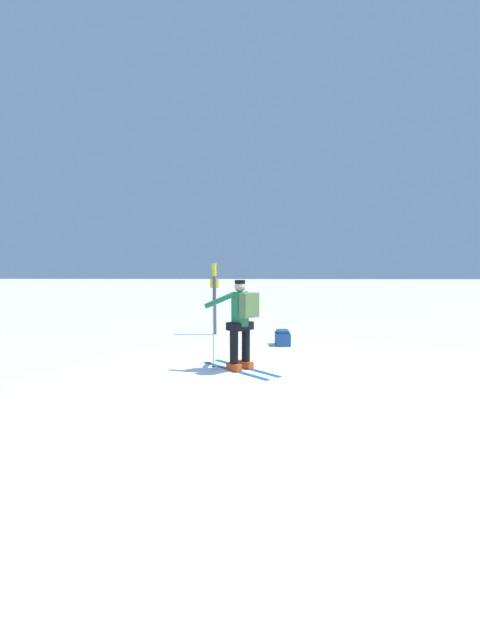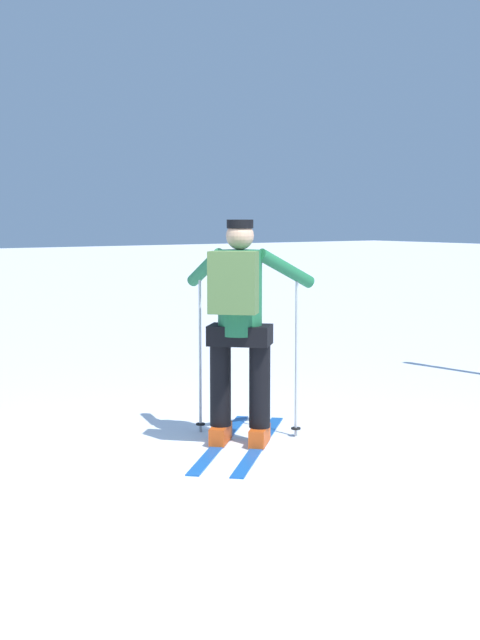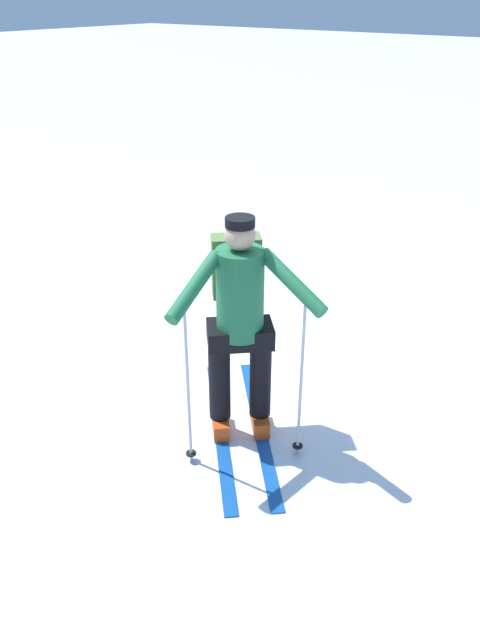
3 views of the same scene
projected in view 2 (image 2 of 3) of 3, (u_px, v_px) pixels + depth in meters
The scene contains 2 objects.
ground_plane at pixel (224, 489), 5.30m from camera, with size 80.00×80.00×0.00m, color white.
skier at pixel (239, 318), 6.22m from camera, with size 1.43×1.48×1.59m.
Camera 2 is at (-4.25, 2.92, 1.61)m, focal length 50.00 mm.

